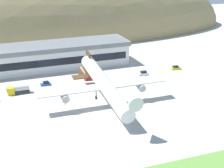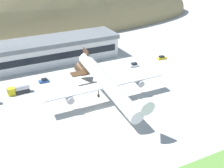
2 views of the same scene
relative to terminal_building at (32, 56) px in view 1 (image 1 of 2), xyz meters
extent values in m
plane|color=#ADAAA3|center=(10.31, -48.37, -5.69)|extent=(345.32, 345.32, 0.00)
ellipsoid|color=#8E7F56|center=(18.81, 59.53, -5.69)|extent=(217.84, 69.53, 82.63)
cube|color=silver|center=(0.00, 0.02, -0.68)|extent=(77.62, 14.34, 10.03)
cube|color=slate|center=(0.00, 0.02, 3.43)|extent=(78.82, 15.54, 1.80)
cube|color=black|center=(0.00, -7.20, -1.18)|extent=(74.51, 0.16, 2.81)
cylinder|color=silver|center=(14.52, -44.90, 1.51)|extent=(4.28, 36.37, 9.51)
cone|color=silver|center=(14.52, -65.11, 4.49)|extent=(4.19, 5.27, 4.83)
cone|color=#4C331E|center=(14.52, -24.28, -1.53)|extent=(4.19, 6.11, 4.96)
cube|color=#4C331E|center=(14.52, -27.66, 3.40)|extent=(0.50, 5.10, 9.32)
cube|color=#4C331E|center=(14.52, -27.45, -1.06)|extent=(11.12, 3.02, 0.79)
cube|color=silver|center=(14.52, -43.12, 0.50)|extent=(41.50, 3.63, 0.97)
cylinder|color=#9E9EA3|center=(2.07, -43.65, -0.97)|extent=(2.30, 3.90, 2.80)
cylinder|color=#9E9EA3|center=(26.97, -43.65, -0.97)|extent=(2.30, 3.90, 2.80)
cylinder|color=#2D2D2D|center=(12.17, -43.12, -1.77)|extent=(0.28, 0.28, 2.20)
cylinder|color=#2D2D2D|center=(12.17, -43.12, -2.87)|extent=(0.45, 1.10, 1.10)
cylinder|color=#2D2D2D|center=(16.88, -43.12, -1.77)|extent=(0.28, 0.28, 2.20)
cylinder|color=#2D2D2D|center=(16.88, -43.12, -2.87)|extent=(0.45, 1.10, 1.10)
cylinder|color=#2D2D2D|center=(14.52, -57.42, 0.44)|extent=(0.22, 0.22, 1.98)
cylinder|color=#2D2D2D|center=(14.52, -57.42, -0.55)|extent=(0.30, 0.82, 0.82)
cube|color=#264C99|center=(1.09, -19.07, -5.29)|extent=(3.64, 1.84, 0.80)
cube|color=black|center=(1.27, -19.07, -4.56)|extent=(2.01, 1.55, 0.66)
cube|color=silver|center=(38.47, -21.45, -5.24)|extent=(4.20, 1.84, 0.91)
cube|color=black|center=(38.68, -21.45, -4.41)|extent=(2.32, 1.53, 0.74)
cube|color=gold|center=(53.98, -19.78, -5.26)|extent=(4.30, 1.99, 0.87)
cube|color=black|center=(53.77, -19.76, -4.47)|extent=(2.41, 1.58, 0.71)
cube|color=#B21E1E|center=(17.41, -19.30, -5.26)|extent=(3.74, 1.89, 0.85)
cube|color=black|center=(17.23, -19.30, -4.49)|extent=(2.08, 1.55, 0.70)
cube|color=gold|center=(-11.59, -23.88, -4.40)|extent=(2.41, 2.29, 2.59)
cube|color=black|center=(-12.81, -23.91, -3.93)|extent=(0.12, 1.90, 1.14)
cube|color=#38383D|center=(-7.90, -23.80, -5.24)|extent=(5.07, 2.12, 0.90)
cylinder|color=#B7B7BC|center=(-7.90, -23.80, -3.73)|extent=(4.82, 2.23, 2.13)
cube|color=orange|center=(3.37, -38.43, -5.67)|extent=(0.52, 0.52, 0.03)
cone|color=orange|center=(3.37, -38.43, -5.38)|extent=(0.40, 0.40, 0.55)
camera|label=1|loc=(-21.48, -144.76, 41.39)|focal=60.00mm
camera|label=2|loc=(-24.91, -123.38, 43.51)|focal=50.00mm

